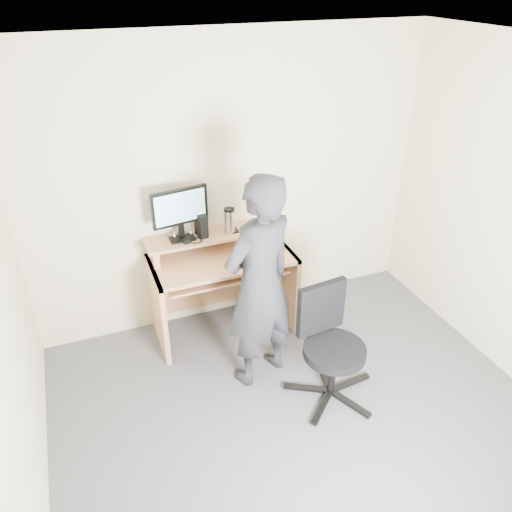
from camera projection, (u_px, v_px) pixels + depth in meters
ground at (318, 444)px, 3.46m from camera, size 3.50×3.50×0.00m
back_wall at (231, 186)px, 4.23m from camera, size 3.50×0.02×2.50m
ceiling at (353, 63)px, 2.19m from camera, size 3.50×3.50×0.02m
desk at (220, 273)px, 4.34m from camera, size 1.20×0.60×0.91m
monitor at (180, 210)px, 3.98m from camera, size 0.47×0.13×0.45m
external_drive at (201, 225)px, 4.12m from camera, size 0.09×0.14×0.20m
travel_mug at (230, 221)px, 4.18m from camera, size 0.11×0.11×0.20m
smartphone at (233, 230)px, 4.26m from camera, size 0.07×0.13×0.01m
charger at (186, 241)px, 4.05m from camera, size 0.05×0.05×0.03m
headphones at (182, 235)px, 4.17m from camera, size 0.17×0.17×0.06m
keyboard at (212, 274)px, 4.11m from camera, size 0.48×0.24×0.03m
mouse at (261, 254)px, 4.19m from camera, size 0.11×0.08×0.04m
office_chair at (329, 341)px, 3.67m from camera, size 0.69×0.70×0.88m
person at (259, 284)px, 3.63m from camera, size 0.73×0.61×1.72m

